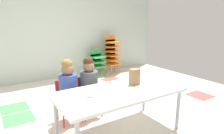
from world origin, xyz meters
The scene contains 10 objects.
ground_plane centered at (0.00, 0.00, -0.01)m, with size 6.58×4.61×0.02m.
back_wall centered at (0.00, 2.30, 1.27)m, with size 6.58×0.10×2.54m, color #B2C1B7.
craft_table centered at (0.17, -0.66, 0.53)m, with size 1.61×0.80×0.58m.
seated_child_near_camera centered at (-0.27, -0.03, 0.55)m, with size 0.32×0.31×0.92m.
seated_child_middle_seat centered at (0.05, -0.03, 0.55)m, with size 0.33×0.33×0.92m.
kid_chair_green_stack centered at (1.26, 1.92, 0.40)m, with size 0.32×0.30×0.68m.
kid_chair_orange_stack centered at (1.72, 1.92, 0.58)m, with size 0.32×0.30×1.04m.
paper_bag_brown centered at (0.48, -0.57, 0.69)m, with size 0.13×0.09×0.22m, color #9E754C.
paper_plate_near_edge centered at (-0.23, -0.66, 0.58)m, with size 0.18×0.18×0.01m, color white.
donut_powdered_on_plate centered at (-0.23, -0.66, 0.60)m, with size 0.11×0.11×0.03m, color white.
Camera 1 is at (-1.19, -2.60, 1.45)m, focal length 31.93 mm.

